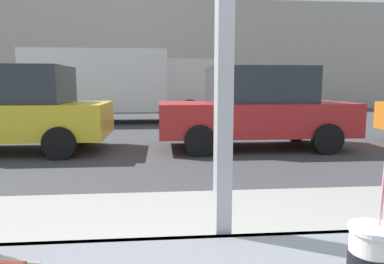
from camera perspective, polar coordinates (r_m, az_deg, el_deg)
ground_plane at (r=9.13m, az=-3.67°, el=-1.19°), size 60.00×60.00×0.00m
sidewalk_strip at (r=2.95m, az=-0.63°, el=-19.55°), size 16.00×2.80×0.16m
building_facade_far at (r=20.50m, az=-4.51°, el=12.48°), size 28.00×1.20×6.17m
soda_cup_right at (r=0.93m, az=27.44°, el=-18.39°), size 0.10×0.10×0.33m
parked_car_yellow at (r=8.28m, az=-27.76°, el=3.33°), size 4.14×2.01×1.83m
parked_car_red at (r=7.92m, az=10.47°, el=3.92°), size 4.28×1.92×1.82m
box_truck at (r=13.46m, az=-11.75°, el=8.00°), size 6.84×2.44×2.68m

